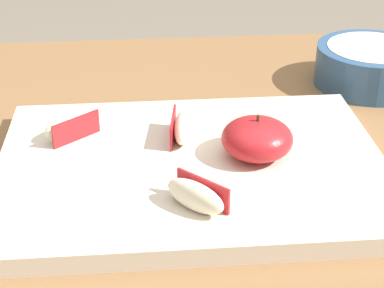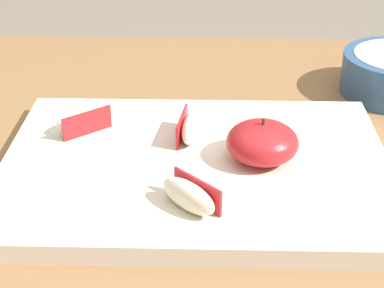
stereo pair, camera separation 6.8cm
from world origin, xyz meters
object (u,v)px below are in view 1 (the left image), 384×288
at_px(ceramic_fruit_bowl, 371,65).
at_px(apple_wedge_near_knife, 71,126).
at_px(apple_wedge_right, 196,196).
at_px(cutting_board, 192,168).
at_px(apple_half_skin_up, 257,139).
at_px(apple_wedge_front, 183,127).

bearing_deg(ceramic_fruit_bowl, apple_wedge_near_knife, -158.22).
relative_size(apple_wedge_near_knife, ceramic_fruit_bowl, 0.42).
height_order(apple_wedge_near_knife, apple_wedge_right, same).
relative_size(cutting_board, ceramic_fruit_bowl, 2.69).
relative_size(cutting_board, apple_wedge_right, 6.68).
height_order(apple_wedge_near_knife, ceramic_fruit_bowl, ceramic_fruit_bowl).
bearing_deg(cutting_board, apple_wedge_right, -92.69).
bearing_deg(apple_half_skin_up, apple_wedge_right, -128.55).
height_order(apple_half_skin_up, ceramic_fruit_bowl, apple_half_skin_up).
bearing_deg(apple_wedge_near_knife, apple_half_skin_up, -16.76).
bearing_deg(apple_wedge_right, apple_wedge_near_knife, 129.74).
bearing_deg(apple_wedge_front, apple_half_skin_up, -30.79).
xyz_separation_m(apple_half_skin_up, apple_wedge_right, (-0.08, -0.10, -0.01)).
relative_size(cutting_board, apple_half_skin_up, 5.39).
bearing_deg(ceramic_fruit_bowl, apple_half_skin_up, -132.30).
relative_size(cutting_board, apple_wedge_near_knife, 6.44).
xyz_separation_m(cutting_board, apple_wedge_right, (-0.00, -0.09, 0.03)).
xyz_separation_m(apple_half_skin_up, ceramic_fruit_bowl, (0.21, 0.23, -0.01)).
distance_m(apple_half_skin_up, apple_wedge_front, 0.09).
bearing_deg(apple_wedge_front, ceramic_fruit_bowl, 32.40).
xyz_separation_m(apple_half_skin_up, apple_wedge_front, (-0.08, 0.05, -0.01)).
xyz_separation_m(cutting_board, apple_wedge_near_knife, (-0.14, 0.07, 0.03)).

